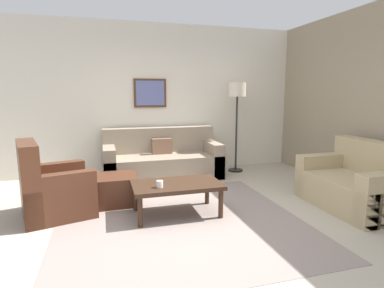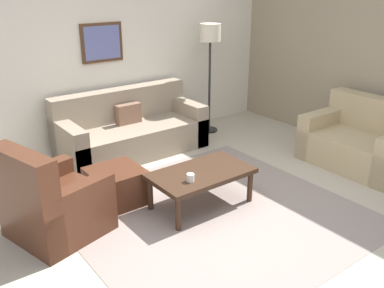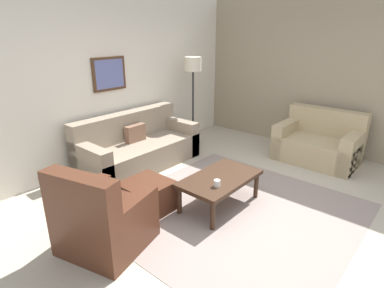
{
  "view_description": "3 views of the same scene",
  "coord_description": "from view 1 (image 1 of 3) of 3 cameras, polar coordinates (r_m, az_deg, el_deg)",
  "views": [
    {
      "loc": [
        -0.84,
        -3.43,
        1.52
      ],
      "look_at": [
        0.22,
        0.25,
        0.89
      ],
      "focal_mm": 29.26,
      "sensor_mm": 36.0,
      "label": 1
    },
    {
      "loc": [
        -2.56,
        -3.0,
        2.35
      ],
      "look_at": [
        -0.14,
        0.2,
        0.77
      ],
      "focal_mm": 39.66,
      "sensor_mm": 36.0,
      "label": 2
    },
    {
      "loc": [
        -2.96,
        -1.85,
        2.17
      ],
      "look_at": [
        -0.19,
        0.54,
        0.84
      ],
      "focal_mm": 29.25,
      "sensor_mm": 36.0,
      "label": 3
    }
  ],
  "objects": [
    {
      "name": "framed_artwork",
      "position": [
        6.01,
        -7.64,
        9.19
      ],
      "size": [
        0.61,
        0.04,
        0.53
      ],
      "color": "#472D1C"
    },
    {
      "name": "armchair_leather",
      "position": [
        4.3,
        -24.35,
        -7.94
      ],
      "size": [
        0.98,
        0.98,
        0.95
      ],
      "color": "#4C2819",
      "rests_on": "ground_plane"
    },
    {
      "name": "lamp_standing",
      "position": [
        6.05,
        8.23,
        8.17
      ],
      "size": [
        0.32,
        0.32,
        1.71
      ],
      "color": "black",
      "rests_on": "ground_plane"
    },
    {
      "name": "ground_plane",
      "position": [
        3.84,
        -2.13,
        -13.99
      ],
      "size": [
        8.0,
        8.0,
        0.0
      ],
      "primitive_type": "plane",
      "color": "#B2A893"
    },
    {
      "name": "couch_main",
      "position": [
        5.76,
        -5.54,
        -2.98
      ],
      "size": [
        2.06,
        0.89,
        0.88
      ],
      "color": "gray",
      "rests_on": "ground_plane"
    },
    {
      "name": "area_rug",
      "position": [
        3.84,
        -2.13,
        -13.94
      ],
      "size": [
        2.85,
        2.79,
        0.01
      ],
      "primitive_type": "cube",
      "color": "gray",
      "rests_on": "ground_plane"
    },
    {
      "name": "ottoman",
      "position": [
        4.48,
        -13.62,
        -8.07
      ],
      "size": [
        0.56,
        0.56,
        0.4
      ],
      "primitive_type": "cube",
      "color": "#4C2819",
      "rests_on": "ground_plane"
    },
    {
      "name": "rear_partition",
      "position": [
        6.09,
        -8.18,
        8.1
      ],
      "size": [
        6.0,
        0.12,
        2.8
      ],
      "primitive_type": "cube",
      "color": "silver",
      "rests_on": "ground_plane"
    },
    {
      "name": "coffee_table",
      "position": [
        3.94,
        -2.8,
        -7.83
      ],
      "size": [
        1.1,
        0.64,
        0.41
      ],
      "color": "#382316",
      "rests_on": "ground_plane"
    },
    {
      "name": "cup",
      "position": [
        3.75,
        -5.91,
        -7.28
      ],
      "size": [
        0.08,
        0.08,
        0.08
      ],
      "primitive_type": "cylinder",
      "color": "white",
      "rests_on": "coffee_table"
    },
    {
      "name": "couch_loveseat",
      "position": [
        4.78,
        28.24,
        -6.65
      ],
      "size": [
        0.91,
        1.33,
        0.88
      ],
      "color": "tan",
      "rests_on": "ground_plane"
    }
  ]
}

